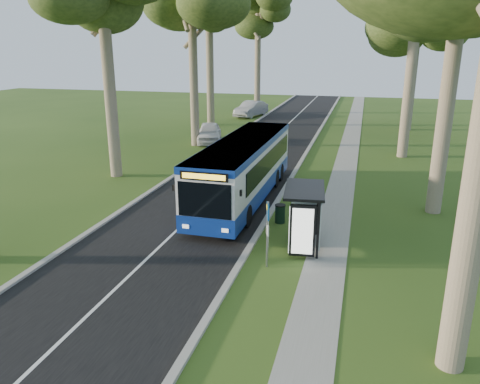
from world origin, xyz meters
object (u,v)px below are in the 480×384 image
Objects in this scene: bus_stop_sign at (268,227)px; car_silver at (251,109)px; bus at (244,170)px; litter_bin at (280,214)px; bus_shelter at (306,209)px; car_white at (209,133)px.

car_silver is at bearing 82.60° from bus_stop_sign.
car_silver is at bearing 103.53° from bus.
car_silver is (-6.70, 29.32, -0.77)m from bus.
bus is 3.81m from litter_bin.
bus_stop_sign is 4.66m from litter_bin.
bus_stop_sign reaches higher than car_silver.
bus_stop_sign is 2.92× the size of litter_bin.
bus is 2.28× the size of car_silver.
bus_stop_sign is 37.75m from car_silver.
bus_shelter is 0.56× the size of car_silver.
bus is at bearing 131.50° from litter_bin.
bus_shelter is 3.28m from litter_bin.
bus is at bearing -81.26° from car_white.
bus_stop_sign is at bearing -82.67° from car_white.
bus_stop_sign reaches higher than car_white.
car_white reaches higher than litter_bin.
car_silver reaches higher than litter_bin.
litter_bin is (-0.34, 4.51, -1.12)m from bus_stop_sign.
bus_stop_sign is 0.48× the size of car_silver.
bus is 2.49× the size of car_white.
litter_bin is (-1.46, 2.65, -1.25)m from bus_shelter.
car_silver is (-0.17, 15.30, 0.04)m from car_white.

